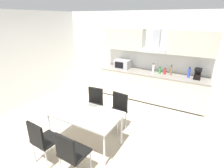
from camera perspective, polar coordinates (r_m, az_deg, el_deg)
ground_plane at (r=4.18m, az=-8.70°, el=-15.53°), size 7.30×8.04×0.02m
wall_back at (r=5.86m, az=7.07°, el=9.69°), size 5.84×0.10×2.65m
wall_left at (r=5.42m, az=-31.06°, el=5.90°), size 0.10×6.43×2.65m
kitchen_counter at (r=5.52m, az=12.41°, el=-0.77°), size 3.21×0.69×0.90m
backsplash_tile at (r=5.60m, az=13.96°, el=7.23°), size 3.19×0.02×0.56m
upper_wall_cabinets at (r=5.34m, az=14.09°, el=13.41°), size 3.19×0.40×0.65m
microwave at (r=5.66m, az=3.45°, el=6.52°), size 0.48×0.35×0.28m
coffee_maker at (r=5.18m, az=26.19°, el=3.06°), size 0.18×0.19×0.30m
bottle_blue at (r=5.22m, az=23.84°, el=3.32°), size 0.07×0.07×0.30m
bottle_white at (r=5.33m, az=13.34°, el=4.92°), size 0.07×0.07×0.30m
bottle_red at (r=5.29m, az=16.85°, el=3.87°), size 0.08×0.08×0.18m
bottle_green at (r=5.31m, az=15.33°, el=4.22°), size 0.07×0.07×0.20m
bottle_brown at (r=5.25m, az=18.74°, el=4.13°), size 0.06×0.06×0.30m
dining_table at (r=3.50m, az=-8.92°, el=-9.87°), size 1.41×0.79×0.73m
chair_near_left at (r=3.33m, az=-21.89°, el=-16.17°), size 0.43×0.43×0.87m
chair_near_right at (r=2.95m, az=-13.34°, el=-20.64°), size 0.42×0.42×0.87m
chair_far_left at (r=4.28m, az=-5.95°, el=-5.87°), size 0.43×0.43×0.87m
chair_far_right at (r=3.98m, az=1.84°, el=-7.95°), size 0.44×0.44×0.87m
pendant_lamp at (r=3.07m, az=-10.17°, el=9.46°), size 0.32×0.32×0.22m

